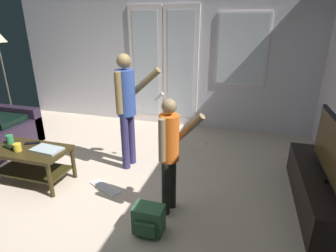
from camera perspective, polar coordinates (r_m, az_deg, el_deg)
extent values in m
cube|color=beige|center=(3.39, -15.87, -13.39)|extent=(5.69, 5.15, 0.02)
cube|color=silver|center=(5.16, -2.13, 15.87)|extent=(5.69, 0.06, 2.82)
cube|color=white|center=(5.23, -4.62, 12.14)|extent=(0.64, 0.02, 2.20)
cube|color=silver|center=(5.21, -4.69, 12.66)|extent=(0.48, 0.01, 1.90)
cube|color=white|center=(5.03, 2.67, 11.84)|extent=(0.64, 0.02, 2.20)
cube|color=silver|center=(5.01, 2.64, 12.38)|extent=(0.48, 0.01, 1.90)
cube|color=white|center=(4.85, 15.29, 15.25)|extent=(0.84, 0.02, 1.19)
cube|color=silver|center=(4.84, 15.29, 15.23)|extent=(0.78, 0.01, 1.13)
cube|color=#271C2C|center=(5.26, -29.52, 0.66)|extent=(0.99, 0.16, 0.57)
cube|color=#332912|center=(3.66, -27.19, -4.57)|extent=(0.93, 0.50, 0.04)
cube|color=#30290F|center=(3.78, -26.52, -8.29)|extent=(0.85, 0.42, 0.02)
cylinder|color=#332912|center=(3.35, -23.58, -10.61)|extent=(0.05, 0.05, 0.41)
cylinder|color=#332912|center=(4.18, -29.05, -5.27)|extent=(0.05, 0.05, 0.41)
cylinder|color=#332912|center=(3.64, -19.32, -7.41)|extent=(0.05, 0.05, 0.41)
cube|color=black|center=(3.38, 29.52, -11.68)|extent=(0.47, 1.58, 0.38)
cube|color=black|center=(3.28, 30.17, -8.54)|extent=(0.08, 0.36, 0.04)
cube|color=black|center=(3.16, 31.17, -3.58)|extent=(0.04, 1.02, 0.58)
cube|color=#4C3819|center=(3.15, 30.83, -3.56)|extent=(0.00, 0.97, 0.53)
cylinder|color=navy|center=(3.63, -9.00, -3.55)|extent=(0.10, 0.10, 0.74)
cylinder|color=navy|center=(3.76, -7.74, -2.63)|extent=(0.10, 0.10, 0.74)
cylinder|color=#3551A2|center=(3.48, -8.93, 6.92)|extent=(0.24, 0.24, 0.58)
sphere|color=olive|center=(3.41, -9.30, 13.40)|extent=(0.18, 0.18, 0.18)
cylinder|color=olive|center=(3.34, -10.40, 6.81)|extent=(0.08, 0.08, 0.52)
cylinder|color=olive|center=(3.50, -4.89, 9.19)|extent=(0.45, 0.13, 0.40)
cube|color=white|center=(3.46, -1.92, 6.21)|extent=(0.13, 0.05, 0.11)
cylinder|color=black|center=(2.79, -0.47, -13.10)|extent=(0.08, 0.08, 0.59)
cylinder|color=black|center=(2.88, 0.87, -11.86)|extent=(0.08, 0.08, 0.59)
cylinder|color=orange|center=(2.58, 0.23, -2.59)|extent=(0.19, 0.19, 0.47)
sphere|color=#927853|center=(2.47, 0.24, 4.18)|extent=(0.14, 0.14, 0.14)
cylinder|color=#927853|center=(2.47, -1.29, -3.08)|extent=(0.07, 0.07, 0.41)
cylinder|color=#927853|center=(2.60, 4.32, -0.61)|extent=(0.33, 0.14, 0.35)
cube|color=white|center=(2.61, 6.97, -4.31)|extent=(0.12, 0.07, 0.12)
cylinder|color=#302A2B|center=(5.85, -29.41, -0.35)|extent=(0.26, 0.26, 0.02)
cylinder|color=#444638|center=(5.65, -30.82, 7.14)|extent=(0.03, 0.03, 1.60)
cube|color=#376644|center=(2.69, -4.07, -18.97)|extent=(0.28, 0.18, 0.27)
cube|color=#345F3C|center=(2.63, -4.96, -21.00)|extent=(0.20, 0.04, 0.14)
cube|color=white|center=(3.41, -13.14, -12.52)|extent=(0.45, 0.31, 0.02)
cube|color=silver|center=(3.41, -13.16, -12.36)|extent=(0.40, 0.26, 0.00)
cube|color=#ACBBBE|center=(3.52, -24.18, -4.52)|extent=(0.37, 0.24, 0.02)
cylinder|color=#308750|center=(3.93, -30.40, -2.40)|extent=(0.08, 0.08, 0.10)
cylinder|color=gold|center=(3.64, -29.18, -3.95)|extent=(0.09, 0.09, 0.09)
cube|color=black|center=(3.78, -26.68, -3.23)|extent=(0.17, 0.12, 0.02)
cube|color=black|center=(3.79, -30.58, -3.88)|extent=(0.18, 0.09, 0.02)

